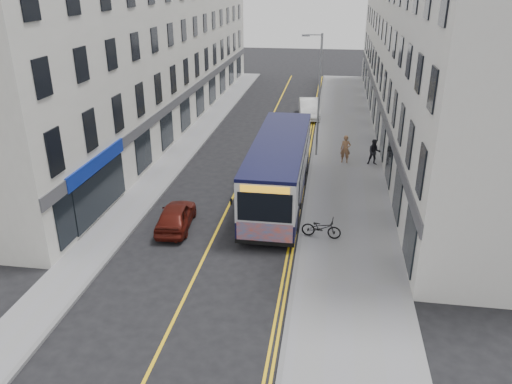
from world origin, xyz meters
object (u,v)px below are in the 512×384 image
(pedestrian_far, at_px, (374,152))
(car_maroon, at_px, (176,216))
(pedestrian_near, at_px, (345,149))
(car_white, at_px, (309,108))
(streetlamp, at_px, (318,92))
(city_bus, at_px, (279,167))
(bicycle, at_px, (321,228))

(pedestrian_far, relative_size, car_maroon, 0.44)
(pedestrian_near, bearing_deg, car_white, 108.61)
(streetlamp, height_order, car_white, streetlamp)
(streetlamp, distance_m, city_bus, 8.02)
(pedestrian_near, distance_m, pedestrian_far, 1.81)
(streetlamp, height_order, bicycle, streetlamp)
(streetlamp, height_order, car_maroon, streetlamp)
(pedestrian_far, bearing_deg, car_white, 110.83)
(car_white, height_order, car_maroon, car_white)
(bicycle, xyz_separation_m, car_maroon, (-6.94, 0.13, 0.04))
(pedestrian_far, bearing_deg, streetlamp, 158.84)
(bicycle, height_order, pedestrian_near, pedestrian_near)
(streetlamp, relative_size, pedestrian_near, 4.48)
(city_bus, bearing_deg, car_white, 87.79)
(pedestrian_near, height_order, car_white, pedestrian_near)
(pedestrian_near, relative_size, car_white, 0.38)
(bicycle, bearing_deg, streetlamp, 10.47)
(bicycle, distance_m, pedestrian_near, 10.53)
(city_bus, xyz_separation_m, car_maroon, (-4.52, -4.13, -1.21))
(city_bus, distance_m, bicycle, 5.06)
(car_white, bearing_deg, pedestrian_near, -82.12)
(bicycle, xyz_separation_m, car_white, (-1.74, 21.94, 0.18))
(bicycle, xyz_separation_m, pedestrian_near, (1.19, 10.46, 0.42))
(streetlamp, xyz_separation_m, bicycle, (0.77, -11.68, -3.79))
(city_bus, bearing_deg, streetlamp, 77.45)
(pedestrian_far, xyz_separation_m, car_white, (-4.74, 11.62, -0.16))
(streetlamp, distance_m, bicycle, 12.31)
(car_maroon, bearing_deg, streetlamp, -122.98)
(streetlamp, bearing_deg, car_maroon, -118.10)
(city_bus, height_order, pedestrian_near, city_bus)
(pedestrian_far, xyz_separation_m, car_maroon, (-9.94, -10.20, -0.31))
(streetlamp, relative_size, pedestrian_far, 4.87)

